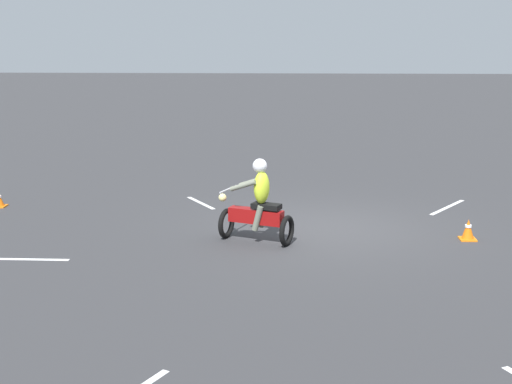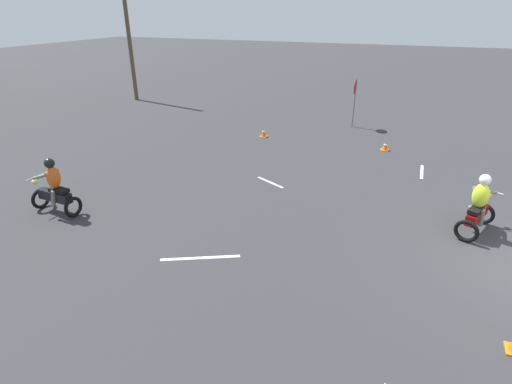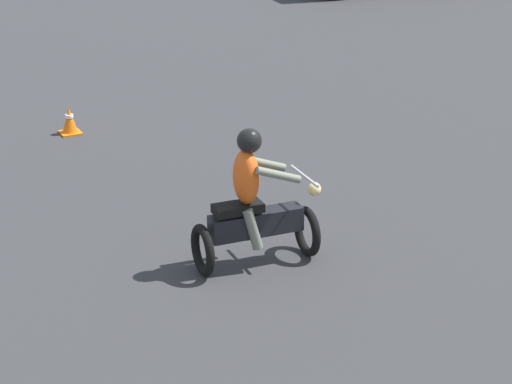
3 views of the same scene
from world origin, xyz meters
The scene contains 9 objects.
motorcycle_rider_foreground centered at (1.38, 1.09, 0.73)m, with size 1.54×1.10×1.66m.
motorcycle_rider_background centered at (-1.78, 12.05, 0.73)m, with size 0.72×1.53×1.66m.
stop_sign centered at (10.50, 5.75, 1.63)m, with size 0.70×0.08×2.30m.
traffic_cone_mid_center centered at (7.28, 9.18, 0.17)m, with size 0.32×0.32×0.36m.
traffic_cone_far_right centered at (7.39, 3.87, 0.17)m, with size 0.32×0.32×0.35m.
lane_stripe_e centered at (5.42, 2.39, 0.00)m, with size 0.10×1.39×0.01m, color silver.
lane_stripe_ne centered at (2.51, 7.14, 0.00)m, with size 0.10×1.21×0.01m, color silver.
lane_stripe_nw centered at (-2.31, 7.15, 0.00)m, with size 0.10×1.87×0.01m, color silver.
utility_pole_near centered at (11.80, 19.56, 3.52)m, with size 0.24×0.24×7.04m, color brown.
Camera 2 is at (-9.14, 3.01, 5.38)m, focal length 28.00 mm.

